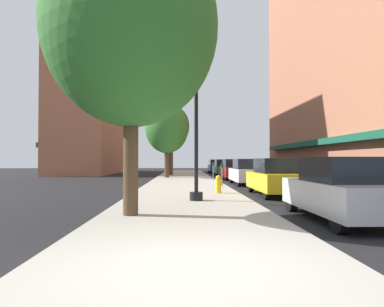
{
  "coord_description": "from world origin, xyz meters",
  "views": [
    {
      "loc": [
        -0.15,
        -4.77,
        1.58
      ],
      "look_at": [
        0.53,
        19.22,
        2.05
      ],
      "focal_mm": 31.65,
      "sensor_mm": 36.0,
      "label": 1
    }
  ],
  "objects_px": {
    "parking_meter_far": "(222,172)",
    "car_white": "(247,172)",
    "tree_mid": "(131,28)",
    "car_green": "(223,168)",
    "car_silver": "(341,190)",
    "car_blue": "(216,166)",
    "lamppost": "(196,116)",
    "tree_far": "(167,129)",
    "fire_hydrant": "(218,184)",
    "parking_meter_near": "(213,169)",
    "car_red": "(233,170)",
    "car_yellow": "(275,177)",
    "tree_near": "(171,126)"
  },
  "relations": [
    {
      "from": "lamppost",
      "to": "parking_meter_far",
      "type": "bearing_deg",
      "value": 75.26
    },
    {
      "from": "car_silver",
      "to": "car_blue",
      "type": "distance_m",
      "value": 32.77
    },
    {
      "from": "lamppost",
      "to": "car_white",
      "type": "bearing_deg",
      "value": 68.61
    },
    {
      "from": "parking_meter_near",
      "to": "car_green",
      "type": "distance_m",
      "value": 10.58
    },
    {
      "from": "parking_meter_far",
      "to": "tree_far",
      "type": "height_order",
      "value": "tree_far"
    },
    {
      "from": "fire_hydrant",
      "to": "tree_near",
      "type": "bearing_deg",
      "value": 98.15
    },
    {
      "from": "fire_hydrant",
      "to": "car_white",
      "type": "relative_size",
      "value": 0.18
    },
    {
      "from": "car_white",
      "to": "tree_far",
      "type": "bearing_deg",
      "value": 127.99
    },
    {
      "from": "lamppost",
      "to": "car_green",
      "type": "height_order",
      "value": "lamppost"
    },
    {
      "from": "lamppost",
      "to": "parking_meter_far",
      "type": "relative_size",
      "value": 4.5
    },
    {
      "from": "tree_far",
      "to": "car_blue",
      "type": "height_order",
      "value": "tree_far"
    },
    {
      "from": "tree_far",
      "to": "car_red",
      "type": "height_order",
      "value": "tree_far"
    },
    {
      "from": "fire_hydrant",
      "to": "car_red",
      "type": "xyz_separation_m",
      "value": [
        2.55,
        12.41,
        0.29
      ]
    },
    {
      "from": "tree_mid",
      "to": "car_green",
      "type": "distance_m",
      "value": 26.33
    },
    {
      "from": "fire_hydrant",
      "to": "parking_meter_near",
      "type": "distance_m",
      "value": 9.09
    },
    {
      "from": "tree_near",
      "to": "car_silver",
      "type": "relative_size",
      "value": 1.64
    },
    {
      "from": "tree_near",
      "to": "car_blue",
      "type": "bearing_deg",
      "value": 53.8
    },
    {
      "from": "tree_far",
      "to": "car_blue",
      "type": "bearing_deg",
      "value": 66.94
    },
    {
      "from": "tree_mid",
      "to": "car_green",
      "type": "height_order",
      "value": "tree_mid"
    },
    {
      "from": "fire_hydrant",
      "to": "car_blue",
      "type": "height_order",
      "value": "car_blue"
    },
    {
      "from": "tree_near",
      "to": "car_red",
      "type": "bearing_deg",
      "value": -52.16
    },
    {
      "from": "lamppost",
      "to": "parking_meter_near",
      "type": "distance_m",
      "value": 12.12
    },
    {
      "from": "parking_meter_far",
      "to": "car_white",
      "type": "relative_size",
      "value": 0.3
    },
    {
      "from": "parking_meter_near",
      "to": "car_green",
      "type": "height_order",
      "value": "car_green"
    },
    {
      "from": "tree_near",
      "to": "car_red",
      "type": "xyz_separation_m",
      "value": [
        5.31,
        -6.83,
        -4.2
      ]
    },
    {
      "from": "parking_meter_far",
      "to": "car_yellow",
      "type": "height_order",
      "value": "car_yellow"
    },
    {
      "from": "tree_mid",
      "to": "parking_meter_far",
      "type": "bearing_deg",
      "value": 69.63
    },
    {
      "from": "tree_mid",
      "to": "car_white",
      "type": "distance_m",
      "value": 14.35
    },
    {
      "from": "car_silver",
      "to": "car_green",
      "type": "distance_m",
      "value": 25.73
    },
    {
      "from": "lamppost",
      "to": "car_white",
      "type": "distance_m",
      "value": 10.28
    },
    {
      "from": "fire_hydrant",
      "to": "parking_meter_near",
      "type": "xyz_separation_m",
      "value": [
        0.6,
        9.06,
        0.43
      ]
    },
    {
      "from": "parking_meter_near",
      "to": "tree_near",
      "type": "height_order",
      "value": "tree_near"
    },
    {
      "from": "fire_hydrant",
      "to": "parking_meter_far",
      "type": "distance_m",
      "value": 3.79
    },
    {
      "from": "fire_hydrant",
      "to": "tree_near",
      "type": "xyz_separation_m",
      "value": [
        -2.76,
        19.25,
        4.49
      ]
    },
    {
      "from": "car_blue",
      "to": "tree_far",
      "type": "bearing_deg",
      "value": -112.95
    },
    {
      "from": "tree_far",
      "to": "car_silver",
      "type": "xyz_separation_m",
      "value": [
        5.47,
        -19.91,
        -3.43
      ]
    },
    {
      "from": "tree_near",
      "to": "car_yellow",
      "type": "xyz_separation_m",
      "value": [
        5.31,
        -19.28,
        -4.2
      ]
    },
    {
      "from": "car_green",
      "to": "parking_meter_near",
      "type": "bearing_deg",
      "value": -98.44
    },
    {
      "from": "car_yellow",
      "to": "tree_mid",
      "type": "bearing_deg",
      "value": -132.35
    },
    {
      "from": "tree_mid",
      "to": "fire_hydrant",
      "type": "bearing_deg",
      "value": 63.3
    },
    {
      "from": "fire_hydrant",
      "to": "parking_meter_far",
      "type": "height_order",
      "value": "parking_meter_far"
    },
    {
      "from": "lamppost",
      "to": "tree_near",
      "type": "distance_m",
      "value": 22.11
    },
    {
      "from": "tree_near",
      "to": "lamppost",
      "type": "bearing_deg",
      "value": -85.68
    },
    {
      "from": "tree_far",
      "to": "tree_mid",
      "type": "bearing_deg",
      "value": -90.17
    },
    {
      "from": "parking_meter_far",
      "to": "car_yellow",
      "type": "xyz_separation_m",
      "value": [
        1.95,
        -3.75,
        -0.14
      ]
    },
    {
      "from": "tree_far",
      "to": "car_green",
      "type": "height_order",
      "value": "tree_far"
    },
    {
      "from": "car_silver",
      "to": "parking_meter_near",
      "type": "bearing_deg",
      "value": 96.54
    },
    {
      "from": "car_red",
      "to": "car_green",
      "type": "height_order",
      "value": "same"
    },
    {
      "from": "fire_hydrant",
      "to": "parking_meter_far",
      "type": "xyz_separation_m",
      "value": [
        0.6,
        3.72,
        0.43
      ]
    },
    {
      "from": "lamppost",
      "to": "tree_far",
      "type": "distance_m",
      "value": 16.5
    }
  ]
}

